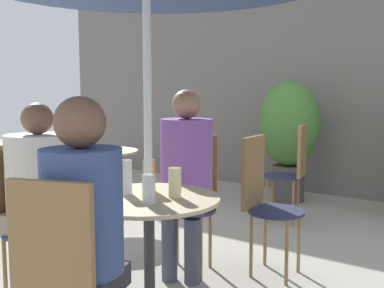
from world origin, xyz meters
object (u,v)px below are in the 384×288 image
beer_glass_1 (149,176)px  beer_glass_3 (149,189)px  potted_plant_0 (289,130)px  cafe_table_near (149,227)px  bistro_chair_4 (191,152)px  bistro_chair_2 (65,282)px  beer_glass_0 (175,183)px  beer_glass_2 (126,177)px  bistro_chair_6 (263,193)px  bistro_chair_1 (21,210)px  seated_person_2 (84,224)px  seated_person_0 (186,168)px  cafe_table_far (101,169)px  seated_person_1 (42,188)px  bistro_chair_3 (293,165)px  bistro_chair_0 (192,190)px

beer_glass_1 → beer_glass_3: bearing=-49.4°
potted_plant_0 → cafe_table_near: bearing=-80.2°
bistro_chair_4 → bistro_chair_2: bearing=155.6°
beer_glass_0 → beer_glass_2: size_ratio=0.83×
bistro_chair_6 → beer_glass_0: (-0.07, -0.91, 0.21)m
bistro_chair_1 → seated_person_2: seated_person_2 is taller
bistro_chair_2 → potted_plant_0: 3.93m
seated_person_0 → seated_person_2: seated_person_0 is taller
beer_glass_1 → beer_glass_2: size_ratio=0.94×
beer_glass_1 → potted_plant_0: potted_plant_0 is taller
cafe_table_near → seated_person_2: size_ratio=0.62×
bistro_chair_1 → beer_glass_2: bearing=-88.3°
bistro_chair_4 → beer_glass_2: 2.83m
cafe_table_far → bistro_chair_1: bearing=-58.5°
bistro_chair_1 → beer_glass_1: 0.81m
bistro_chair_1 → bistro_chair_2: (1.04, -0.51, 0.00)m
seated_person_1 → beer_glass_2: seated_person_1 is taller
cafe_table_near → beer_glass_0: size_ratio=4.85×
bistro_chair_3 → bistro_chair_0: bearing=-17.1°
beer_glass_1 → beer_glass_3: 0.28m
bistro_chair_4 → beer_glass_3: bearing=158.8°
bistro_chair_6 → beer_glass_2: (-0.33, -1.01, 0.23)m
bistro_chair_6 → beer_glass_3: size_ratio=6.47×
beer_glass_0 → beer_glass_2: 0.28m
cafe_table_near → beer_glass_2: (-0.14, -0.03, 0.26)m
cafe_table_far → beer_glass_0: bearing=-32.4°
cafe_table_near → cafe_table_far: 2.08m
bistro_chair_3 → seated_person_1: 2.53m
cafe_table_far → seated_person_1: seated_person_1 is taller
cafe_table_near → beer_glass_2: size_ratio=4.01×
bistro_chair_2 → bistro_chair_6: 1.76m
bistro_chair_0 → seated_person_0: size_ratio=0.75×
cafe_table_near → beer_glass_1: bearing=129.6°
bistro_chair_0 → bistro_chair_2: same height
bistro_chair_1 → seated_person_2: 1.07m
bistro_chair_1 → bistro_chair_6: size_ratio=1.00×
bistro_chair_6 → seated_person_1: 1.46m
seated_person_1 → beer_glass_1: 0.63m
bistro_chair_2 → beer_glass_0: bearing=-99.2°
bistro_chair_3 → beer_glass_3: bistro_chair_3 is taller
cafe_table_near → bistro_chair_1: 0.82m
beer_glass_0 → beer_glass_1: 0.21m
bistro_chair_1 → seated_person_0: (0.56, 0.89, 0.19)m
bistro_chair_3 → seated_person_2: seated_person_2 is taller
bistro_chair_0 → bistro_chair_3: (0.13, 1.49, 0.00)m
seated_person_0 → bistro_chair_3: bearing=68.1°
beer_glass_3 → beer_glass_0: bearing=82.3°
cafe_table_near → bistro_chair_6: (0.19, 0.99, 0.03)m
bistro_chair_6 → beer_glass_3: bistro_chair_6 is taller
bistro_chair_0 → seated_person_1: (-0.36, -0.99, 0.14)m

